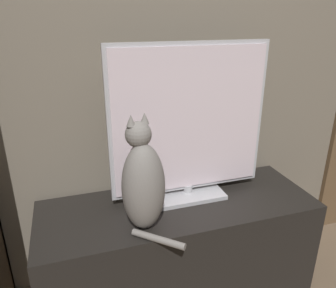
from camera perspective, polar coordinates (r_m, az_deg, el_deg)
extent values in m
cube|color=#756B5B|center=(1.62, -1.26, 18.98)|extent=(4.80, 0.05, 2.60)
cube|color=black|center=(1.75, 1.80, -17.77)|extent=(1.32, 0.47, 0.53)
cube|color=#B7B7BC|center=(1.66, 3.46, -8.54)|extent=(0.34, 0.21, 0.02)
cylinder|color=#B7B7BC|center=(1.65, 3.48, -7.68)|extent=(0.04, 0.04, 0.04)
cube|color=#B7B7BC|center=(1.51, 3.67, 4.14)|extent=(0.75, 0.02, 0.70)
cube|color=silver|center=(1.50, 3.87, 3.98)|extent=(0.72, 0.01, 0.67)
ellipsoid|color=gray|center=(1.34, -4.28, -7.60)|extent=(0.21, 0.20, 0.38)
ellipsoid|color=black|center=(1.40, -5.36, -7.26)|extent=(0.11, 0.08, 0.21)
sphere|color=gray|center=(1.28, -5.20, 1.66)|extent=(0.13, 0.13, 0.11)
cone|color=gray|center=(1.24, -6.50, 4.11)|extent=(0.04, 0.04, 0.04)
cone|color=gray|center=(1.27, -4.11, 4.53)|extent=(0.04, 0.04, 0.04)
cylinder|color=gray|center=(1.35, -1.71, -16.24)|extent=(0.19, 0.18, 0.03)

